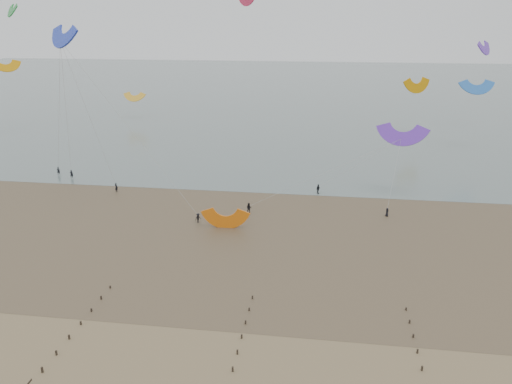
{
  "coord_description": "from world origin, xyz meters",
  "views": [
    {
      "loc": [
        11.61,
        -39.82,
        32.13
      ],
      "look_at": [
        2.22,
        28.0,
        8.0
      ],
      "focal_mm": 35.0,
      "sensor_mm": 36.0,
      "label": 1
    }
  ],
  "objects": [
    {
      "name": "kitesurfers",
      "position": [
        17.73,
        46.67,
        0.85
      ],
      "size": [
        122.09,
        22.69,
        1.87
      ],
      "color": "black",
      "rests_on": "ground"
    },
    {
      "name": "grounded_kite",
      "position": [
        -3.37,
        32.58,
        0.0
      ],
      "size": [
        6.68,
        5.29,
        3.58
      ],
      "primitive_type": null,
      "rotation": [
        1.54,
        0.0,
        0.03
      ],
      "color": "orange",
      "rests_on": "ground"
    },
    {
      "name": "kites_airborne",
      "position": [
        -0.75,
        85.56,
        21.61
      ],
      "size": [
        235.32,
        113.74,
        41.16
      ],
      "color": "blue",
      "rests_on": "ground"
    },
    {
      "name": "sea_and_shore",
      "position": [
        -4.08,
        34.4,
        0.01
      ],
      "size": [
        500.0,
        665.0,
        0.03
      ],
      "color": "#475654",
      "rests_on": "ground"
    },
    {
      "name": "kitesurfer_lead",
      "position": [
        -27.7,
        46.81,
        0.91
      ],
      "size": [
        0.77,
        0.64,
        1.81
      ],
      "primitive_type": "imported",
      "rotation": [
        0.0,
        0.0,
        2.79
      ],
      "color": "black",
      "rests_on": "ground"
    },
    {
      "name": "ground",
      "position": [
        0.0,
        0.0,
        0.0
      ],
      "size": [
        500.0,
        500.0,
        0.0
      ],
      "primitive_type": "plane",
      "color": "brown",
      "rests_on": "ground"
    }
  ]
}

